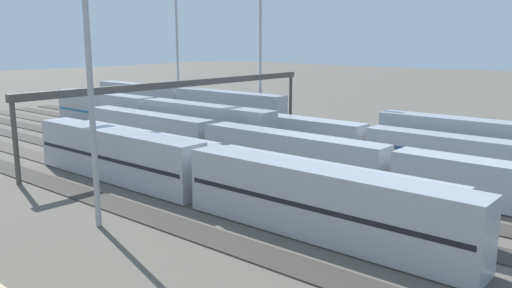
{
  "coord_description": "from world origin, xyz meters",
  "views": [
    {
      "loc": [
        -35.2,
        44.9,
        13.95
      ],
      "look_at": [
        1.72,
        1.42,
        2.5
      ],
      "focal_mm": 36.96,
      "sensor_mm": 36.0,
      "label": 1
    }
  ],
  "objects_px": {
    "train_on_track_6": "(216,166)",
    "train_on_track_0": "(181,101)",
    "train_on_track_2": "(351,139)",
    "train_on_track_4": "(289,150)",
    "train_on_track_3": "(149,115)",
    "light_mast_2": "(176,15)",
    "train_on_track_7": "(200,175)",
    "signal_gantry": "(186,88)"
  },
  "relations": [
    {
      "from": "train_on_track_3",
      "to": "train_on_track_7",
      "type": "distance_m",
      "value": 37.78
    },
    {
      "from": "train_on_track_4",
      "to": "train_on_track_2",
      "type": "height_order",
      "value": "train_on_track_2"
    },
    {
      "from": "light_mast_2",
      "to": "signal_gantry",
      "type": "bearing_deg",
      "value": 140.31
    },
    {
      "from": "train_on_track_7",
      "to": "light_mast_2",
      "type": "bearing_deg",
      "value": -39.68
    },
    {
      "from": "train_on_track_6",
      "to": "train_on_track_2",
      "type": "distance_m",
      "value": 20.24
    },
    {
      "from": "train_on_track_2",
      "to": "train_on_track_6",
      "type": "bearing_deg",
      "value": 81.22
    },
    {
      "from": "train_on_track_2",
      "to": "light_mast_2",
      "type": "distance_m",
      "value": 49.37
    },
    {
      "from": "train_on_track_7",
      "to": "signal_gantry",
      "type": "bearing_deg",
      "value": -39.67
    },
    {
      "from": "light_mast_2",
      "to": "signal_gantry",
      "type": "xyz_separation_m",
      "value": [
        -26.87,
        22.3,
        -10.47
      ]
    },
    {
      "from": "train_on_track_6",
      "to": "train_on_track_3",
      "type": "bearing_deg",
      "value": -27.36
    },
    {
      "from": "train_on_track_6",
      "to": "train_on_track_0",
      "type": "distance_m",
      "value": 48.98
    },
    {
      "from": "light_mast_2",
      "to": "train_on_track_6",
      "type": "bearing_deg",
      "value": 142.37
    },
    {
      "from": "train_on_track_4",
      "to": "signal_gantry",
      "type": "relative_size",
      "value": 1.59
    },
    {
      "from": "train_on_track_4",
      "to": "train_on_track_3",
      "type": "relative_size",
      "value": 1.51
    },
    {
      "from": "train_on_track_3",
      "to": "train_on_track_6",
      "type": "bearing_deg",
      "value": 152.64
    },
    {
      "from": "train_on_track_6",
      "to": "train_on_track_7",
      "type": "relative_size",
      "value": 1.0
    },
    {
      "from": "train_on_track_6",
      "to": "train_on_track_7",
      "type": "bearing_deg",
      "value": 121.5
    },
    {
      "from": "train_on_track_7",
      "to": "train_on_track_6",
      "type": "bearing_deg",
      "value": -58.5
    },
    {
      "from": "train_on_track_0",
      "to": "light_mast_2",
      "type": "distance_m",
      "value": 16.13
    },
    {
      "from": "train_on_track_0",
      "to": "train_on_track_3",
      "type": "relative_size",
      "value": 1.0
    },
    {
      "from": "train_on_track_6",
      "to": "train_on_track_7",
      "type": "distance_m",
      "value": 5.9
    },
    {
      "from": "train_on_track_0",
      "to": "train_on_track_2",
      "type": "relative_size",
      "value": 0.52
    },
    {
      "from": "train_on_track_6",
      "to": "signal_gantry",
      "type": "bearing_deg",
      "value": -33.65
    },
    {
      "from": "train_on_track_3",
      "to": "light_mast_2",
      "type": "height_order",
      "value": "light_mast_2"
    },
    {
      "from": "train_on_track_6",
      "to": "train_on_track_0",
      "type": "height_order",
      "value": "train_on_track_0"
    },
    {
      "from": "train_on_track_0",
      "to": "train_on_track_7",
      "type": "distance_m",
      "value": 54.5
    },
    {
      "from": "train_on_track_3",
      "to": "signal_gantry",
      "type": "distance_m",
      "value": 15.72
    },
    {
      "from": "train_on_track_0",
      "to": "train_on_track_3",
      "type": "bearing_deg",
      "value": 122.96
    },
    {
      "from": "train_on_track_4",
      "to": "train_on_track_3",
      "type": "height_order",
      "value": "train_on_track_3"
    },
    {
      "from": "signal_gantry",
      "to": "train_on_track_3",
      "type": "bearing_deg",
      "value": -19.7
    },
    {
      "from": "train_on_track_3",
      "to": "signal_gantry",
      "type": "relative_size",
      "value": 1.05
    },
    {
      "from": "train_on_track_2",
      "to": "train_on_track_7",
      "type": "bearing_deg",
      "value": 89.95
    },
    {
      "from": "train_on_track_3",
      "to": "light_mast_2",
      "type": "bearing_deg",
      "value": -53.27
    },
    {
      "from": "train_on_track_4",
      "to": "train_on_track_0",
      "type": "relative_size",
      "value": 1.51
    },
    {
      "from": "train_on_track_7",
      "to": "train_on_track_2",
      "type": "bearing_deg",
      "value": -90.05
    },
    {
      "from": "train_on_track_0",
      "to": "light_mast_2",
      "type": "xyz_separation_m",
      "value": [
        3.19,
        -2.3,
        15.65
      ]
    },
    {
      "from": "train_on_track_6",
      "to": "train_on_track_4",
      "type": "distance_m",
      "value": 10.07
    },
    {
      "from": "train_on_track_6",
      "to": "light_mast_2",
      "type": "relative_size",
      "value": 1.63
    },
    {
      "from": "train_on_track_6",
      "to": "train_on_track_2",
      "type": "bearing_deg",
      "value": -98.78
    },
    {
      "from": "train_on_track_7",
      "to": "train_on_track_2",
      "type": "xyz_separation_m",
      "value": [
        -0.02,
        -25.0,
        -0.54
      ]
    },
    {
      "from": "train_on_track_4",
      "to": "train_on_track_2",
      "type": "relative_size",
      "value": 0.79
    },
    {
      "from": "light_mast_2",
      "to": "train_on_track_4",
      "type": "bearing_deg",
      "value": 152.64
    }
  ]
}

